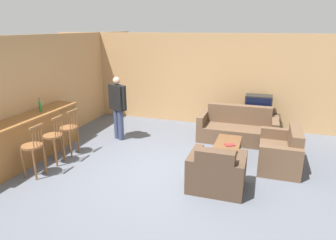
% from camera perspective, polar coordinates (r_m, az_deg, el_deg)
% --- Properties ---
extents(ground_plane, '(24.00, 24.00, 0.00)m').
position_cam_1_polar(ground_plane, '(5.98, -1.25, -10.19)').
color(ground_plane, '#565B66').
extents(wall_back, '(9.40, 0.08, 2.60)m').
position_cam_1_polar(wall_back, '(8.76, 6.27, 7.65)').
color(wall_back, tan).
rests_on(wall_back, ground_plane).
extents(wall_left, '(0.08, 8.46, 2.60)m').
position_cam_1_polar(wall_left, '(8.11, -20.36, 5.89)').
color(wall_left, tan).
rests_on(wall_left, ground_plane).
extents(bar_counter, '(0.55, 2.85, 0.97)m').
position_cam_1_polar(bar_counter, '(7.01, -24.97, -3.24)').
color(bar_counter, brown).
rests_on(bar_counter, ground_plane).
extents(bar_chair_near, '(0.39, 0.39, 1.04)m').
position_cam_1_polar(bar_chair_near, '(6.22, -24.32, -5.17)').
color(bar_chair_near, brown).
rests_on(bar_chair_near, ground_plane).
extents(bar_chair_mid, '(0.39, 0.39, 1.04)m').
position_cam_1_polar(bar_chair_mid, '(6.63, -20.95, -3.39)').
color(bar_chair_mid, brown).
rests_on(bar_chair_mid, ground_plane).
extents(bar_chair_far, '(0.41, 0.41, 1.04)m').
position_cam_1_polar(bar_chair_far, '(7.02, -18.31, -1.99)').
color(bar_chair_far, brown).
rests_on(bar_chair_far, ground_plane).
extents(couch_far, '(1.92, 0.85, 0.86)m').
position_cam_1_polar(couch_far, '(7.73, 13.08, -1.68)').
color(couch_far, brown).
rests_on(couch_far, ground_plane).
extents(armchair_near, '(0.97, 0.81, 0.83)m').
position_cam_1_polar(armchair_near, '(5.40, 9.20, -9.99)').
color(armchair_near, '#4C3828').
rests_on(armchair_near, ground_plane).
extents(loveseat_right, '(0.78, 1.30, 0.82)m').
position_cam_1_polar(loveseat_right, '(6.58, 20.79, -5.85)').
color(loveseat_right, brown).
rests_on(loveseat_right, ground_plane).
extents(coffee_table, '(0.51, 0.88, 0.42)m').
position_cam_1_polar(coffee_table, '(6.55, 11.35, -4.63)').
color(coffee_table, brown).
rests_on(coffee_table, ground_plane).
extents(tv_unit, '(1.17, 0.54, 0.51)m').
position_cam_1_polar(tv_unit, '(8.43, 16.52, -0.66)').
color(tv_unit, '#2D2319').
rests_on(tv_unit, ground_plane).
extents(tv, '(0.68, 0.41, 0.52)m').
position_cam_1_polar(tv, '(8.29, 16.82, 2.75)').
color(tv, black).
rests_on(tv, tv_unit).
extents(bottle, '(0.07, 0.07, 0.30)m').
position_cam_1_polar(bottle, '(7.16, -23.18, 2.58)').
color(bottle, '#2D7F3D').
rests_on(bottle, bar_counter).
extents(book_on_table, '(0.24, 0.22, 0.02)m').
position_cam_1_polar(book_on_table, '(6.33, 11.66, -4.64)').
color(book_on_table, maroon).
rests_on(book_on_table, coffee_table).
extents(person_by_window, '(0.56, 0.37, 1.60)m').
position_cam_1_polar(person_by_window, '(7.56, -9.55, 2.83)').
color(person_by_window, '#384260').
rests_on(person_by_window, ground_plane).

